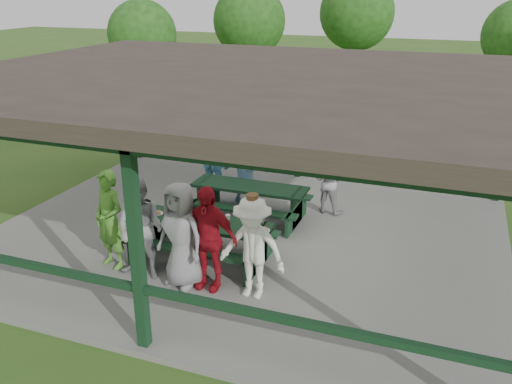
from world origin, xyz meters
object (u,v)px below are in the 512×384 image
at_px(contestant_red, 207,238).
at_px(spectator_grey, 329,181).
at_px(picnic_table_near, 202,234).
at_px(contestant_green, 110,220).
at_px(farm_trailer, 224,108).
at_px(picnic_table_far, 250,198).
at_px(spectator_blue, 213,154).
at_px(contestant_grey_mid, 181,235).
at_px(spectator_lblue, 245,171).
at_px(contestant_white_fedora, 252,248).
at_px(pickup_truck, 398,129).
at_px(contestant_grey_left, 141,229).

distance_m(contestant_red, spectator_grey, 3.97).
relative_size(picnic_table_near, contestant_green, 1.44).
height_order(picnic_table_near, farm_trailer, farm_trailer).
relative_size(picnic_table_far, spectator_blue, 1.40).
xyz_separation_m(contestant_grey_mid, spectator_lblue, (-0.39, 3.84, -0.17)).
relative_size(contestant_white_fedora, pickup_truck, 0.32).
distance_m(contestant_grey_left, spectator_blue, 4.45).
distance_m(spectator_blue, spectator_grey, 3.05).
xyz_separation_m(picnic_table_far, contestant_grey_left, (-0.82, -2.95, 0.42)).
xyz_separation_m(pickup_truck, farm_trailer, (-6.21, 1.15, -0.06)).
xyz_separation_m(contestant_red, spectator_blue, (-1.89, 4.31, -0.02)).
bearing_deg(picnic_table_near, contestant_grey_mid, -83.87).
xyz_separation_m(contestant_grey_left, spectator_grey, (2.31, 3.89, -0.17)).
distance_m(contestant_grey_mid, farm_trailer, 11.12).
bearing_deg(farm_trailer, contestant_green, -54.76).
bearing_deg(picnic_table_far, spectator_lblue, 116.54).
bearing_deg(spectator_grey, spectator_lblue, 10.04).
bearing_deg(contestant_grey_left, pickup_truck, 70.64).
distance_m(picnic_table_near, spectator_blue, 3.73).
xyz_separation_m(picnic_table_far, farm_trailer, (-3.88, 7.50, 0.12)).
distance_m(contestant_green, spectator_lblue, 3.86).
height_order(contestant_grey_left, contestant_red, same).
bearing_deg(contestant_green, contestant_red, 15.08).
xyz_separation_m(contestant_green, contestant_grey_left, (0.70, -0.14, -0.00)).
distance_m(spectator_lblue, spectator_blue, 1.21).
distance_m(picnic_table_near, pickup_truck, 8.71).
relative_size(spectator_lblue, spectator_blue, 0.84).
xyz_separation_m(picnic_table_near, farm_trailer, (-3.72, 9.50, 0.12)).
height_order(contestant_grey_mid, spectator_blue, contestant_grey_mid).
height_order(picnic_table_near, spectator_lblue, spectator_lblue).
height_order(picnic_table_near, contestant_grey_mid, contestant_grey_mid).
relative_size(spectator_blue, pickup_truck, 0.32).
relative_size(contestant_grey_mid, contestant_red, 1.01).
bearing_deg(spectator_blue, pickup_truck, -123.13).
bearing_deg(contestant_green, farm_trailer, 119.53).
xyz_separation_m(picnic_table_near, contestant_green, (-1.36, -0.81, 0.42)).
relative_size(picnic_table_near, picnic_table_far, 1.06).
bearing_deg(contestant_red, spectator_blue, 114.80).
xyz_separation_m(picnic_table_near, pickup_truck, (2.49, 8.35, 0.18)).
bearing_deg(contestant_red, picnic_table_near, 123.04).
distance_m(picnic_table_far, pickup_truck, 6.76).
bearing_deg(contestant_white_fedora, pickup_truck, 85.94).
bearing_deg(contestant_green, picnic_table_near, 47.42).
height_order(spectator_grey, pickup_truck, spectator_grey).
bearing_deg(pickup_truck, picnic_table_near, -176.01).
bearing_deg(spectator_blue, spectator_grey, 175.41).
bearing_deg(picnic_table_far, contestant_green, -118.44).
bearing_deg(picnic_table_near, spectator_blue, 111.39).
height_order(spectator_blue, farm_trailer, spectator_blue).
bearing_deg(contestant_red, spectator_grey, 74.80).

